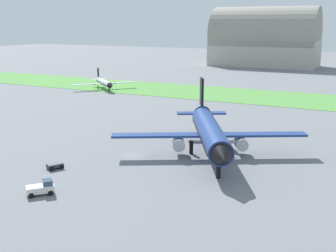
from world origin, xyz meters
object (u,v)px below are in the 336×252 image
object	(u,v)px
airplane_midfield_jet	(210,132)
baggage_cart_by_runway	(55,165)
airplane_taxiing_turboprop	(104,82)
pushback_tug_near_gate	(41,188)

from	to	relation	value
airplane_midfield_jet	baggage_cart_by_runway	world-z (taller)	airplane_midfield_jet
airplane_taxiing_turboprop	pushback_tug_near_gate	xyz separation A→B (m)	(46.49, -81.50, -1.53)
airplane_taxiing_turboprop	baggage_cart_by_runway	distance (m)	83.40
pushback_tug_near_gate	baggage_cart_by_runway	distance (m)	10.46
pushback_tug_near_gate	baggage_cart_by_runway	xyz separation A→B (m)	(-5.42, 8.93, -0.34)
pushback_tug_near_gate	baggage_cart_by_runway	size ratio (longest dim) A/B	1.32
airplane_taxiing_turboprop	baggage_cart_by_runway	bearing A→B (deg)	-19.99
airplane_midfield_jet	baggage_cart_by_runway	bearing A→B (deg)	-76.17
airplane_midfield_jet	pushback_tug_near_gate	size ratio (longest dim) A/B	7.96
airplane_taxiing_turboprop	pushback_tug_near_gate	bearing A→B (deg)	-19.79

